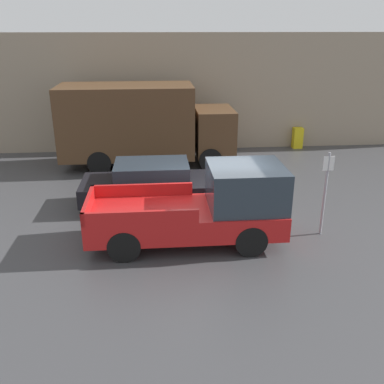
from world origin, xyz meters
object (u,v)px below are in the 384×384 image
at_px(delivery_truck, 141,123).
at_px(parking_sign, 325,189).
at_px(car, 149,184).
at_px(newspaper_box, 297,138).
at_px(pickup_truck, 205,208).

xyz_separation_m(delivery_truck, parking_sign, (5.19, -7.05, -0.43)).
distance_m(car, delivery_truck, 4.64).
relative_size(delivery_truck, newspaper_box, 7.20).
relative_size(car, newspaper_box, 4.35).
bearing_deg(car, pickup_truck, -60.56).
relative_size(car, delivery_truck, 0.60).
height_order(pickup_truck, parking_sign, parking_sign).
bearing_deg(parking_sign, car, 152.37).
height_order(pickup_truck, car, pickup_truck).
bearing_deg(delivery_truck, car, -85.70).
bearing_deg(parking_sign, newspaper_box, 76.19).
height_order(parking_sign, newspaper_box, parking_sign).
distance_m(pickup_truck, newspaper_box, 10.77).
xyz_separation_m(delivery_truck, newspaper_box, (7.42, 2.01, -1.29)).
distance_m(car, parking_sign, 5.51).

